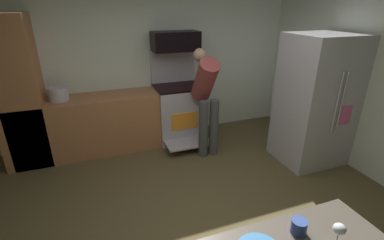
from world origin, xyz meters
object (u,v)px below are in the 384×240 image
Objects in this scene: refrigerator at (316,101)px; stock_pot at (59,94)px; person_cook at (206,95)px; wine_glass_near at (339,230)px; microwave at (175,41)px; mug_coffee at (299,227)px; oven_range at (179,111)px.

stock_pot is (-3.43, 1.34, 0.08)m from refrigerator.
person_cook is 9.95× the size of wine_glass_near.
wine_glass_near is 0.58× the size of stock_pot.
refrigerator reaches higher than microwave.
microwave is at bearing 85.97° from mug_coffee.
stock_pot is at bearing 115.79° from mug_coffee.
oven_range is 0.95× the size of person_cook.
refrigerator is at bearing -39.20° from oven_range.
stock_pot is at bearing 179.54° from oven_range.
refrigerator is (1.63, -1.33, 0.42)m from oven_range.
oven_range is at bearing 85.85° from mug_coffee.
mug_coffee is (-0.48, -2.64, 0.01)m from person_cook.
person_cook is at bearing -16.38° from stock_pot.
stock_pot is (-1.57, 3.24, 0.05)m from mug_coffee.
stock_pot is (-1.80, 0.01, 0.49)m from oven_range.
microwave is 0.40× the size of refrigerator.
mug_coffee is at bearing 130.35° from wine_glass_near.
mug_coffee is 0.35× the size of stock_pot.
mug_coffee is at bearing -94.03° from microwave.
wine_glass_near is 3.80m from stock_pot.
person_cook is at bearing -69.81° from microwave.
refrigerator is 6.66× the size of stock_pot.
microwave is at bearing 110.19° from person_cook.
oven_range is at bearing -0.46° from stock_pot.
person_cook is at bearing 79.58° from mug_coffee.
refrigerator is 1.57m from person_cook.
stock_pot is (-2.05, 0.60, 0.06)m from person_cook.
person_cook is (-1.38, 0.74, 0.02)m from refrigerator.
person_cook reaches higher than wine_glass_near.
microwave is 4.64× the size of wine_glass_near.
person_cook is 2.68m from mug_coffee.
refrigerator is at bearing -41.13° from microwave.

